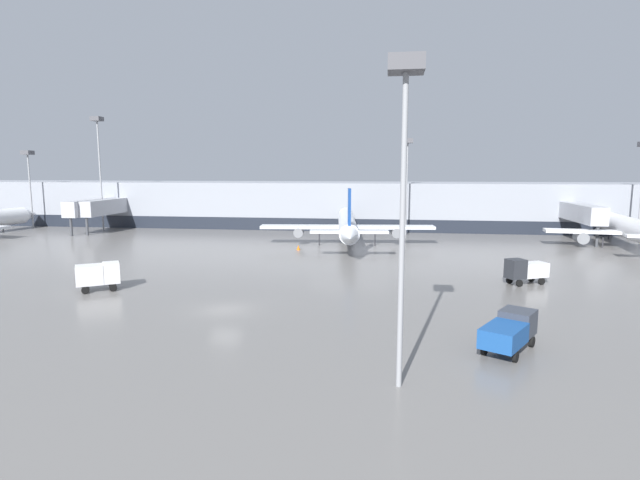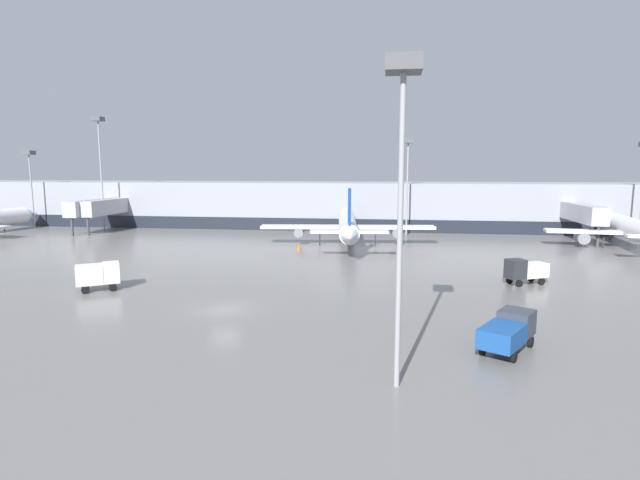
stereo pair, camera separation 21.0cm
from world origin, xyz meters
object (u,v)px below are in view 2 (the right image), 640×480
object	(u,v)px
service_truck_1	(508,330)
service_truck_2	(98,274)
parked_jet_2	(632,229)
apron_light_mast_3	(408,158)
apron_light_mast_2	(30,166)
apron_light_mast_4	(402,128)
apron_light_mast_6	(99,143)
service_truck_0	(525,270)
traffic_cone_1	(299,247)
parked_jet_0	(348,224)

from	to	relation	value
service_truck_1	service_truck_2	distance (m)	37.20
parked_jet_2	apron_light_mast_3	distance (m)	35.78
service_truck_2	apron_light_mast_2	bearing A→B (deg)	99.59
parked_jet_2	apron_light_mast_2	bearing A→B (deg)	89.89
apron_light_mast_3	apron_light_mast_4	bearing A→B (deg)	-91.99
service_truck_2	apron_light_mast_6	size ratio (longest dim) A/B	0.20
service_truck_0	apron_light_mast_6	world-z (taller)	apron_light_mast_6
apron_light_mast_4	service_truck_1	bearing A→B (deg)	41.80
service_truck_0	apron_light_mast_3	size ratio (longest dim) A/B	0.27
parked_jet_2	traffic_cone_1	size ratio (longest dim) A/B	50.31
service_truck_1	apron_light_mast_4	size ratio (longest dim) A/B	0.33
parked_jet_2	apron_light_mast_3	size ratio (longest dim) A/B	2.11
parked_jet_0	apron_light_mast_3	bearing A→B (deg)	-41.11
parked_jet_0	traffic_cone_1	xyz separation A→B (m)	(-6.58, -5.83, -2.89)
service_truck_1	service_truck_2	size ratio (longest dim) A/B	1.34
service_truck_0	service_truck_2	world-z (taller)	service_truck_2
apron_light_mast_4	apron_light_mast_6	distance (m)	83.29
apron_light_mast_3	parked_jet_2	bearing A→B (deg)	-18.35
parked_jet_2	apron_light_mast_3	xyz separation A→B (m)	(-32.44, 10.76, 10.58)
service_truck_2	traffic_cone_1	xyz separation A→B (m)	(14.63, 26.82, -1.25)
service_truck_2	traffic_cone_1	distance (m)	30.57
service_truck_0	apron_light_mast_6	xyz separation A→B (m)	(-68.19, 36.25, 14.99)
parked_jet_2	service_truck_0	distance (m)	34.23
apron_light_mast_4	apron_light_mast_6	xyz separation A→B (m)	(-55.05, 62.44, 2.83)
parked_jet_2	apron_light_mast_6	size ratio (longest dim) A/B	1.67
apron_light_mast_4	apron_light_mast_6	world-z (taller)	apron_light_mast_6
service_truck_2	apron_light_mast_4	bearing A→B (deg)	-64.90
parked_jet_0	service_truck_0	bearing A→B (deg)	-145.99
parked_jet_0	service_truck_2	distance (m)	38.97
apron_light_mast_6	apron_light_mast_2	bearing A→B (deg)	174.41
parked_jet_2	service_truck_2	world-z (taller)	parked_jet_2
service_truck_2	traffic_cone_1	size ratio (longest dim) A/B	6.01
parked_jet_0	service_truck_1	bearing A→B (deg)	-168.08
service_truck_2	apron_light_mast_3	distance (m)	56.43
service_truck_2	service_truck_1	bearing A→B (deg)	-50.59
service_truck_1	apron_light_mast_2	size ratio (longest dim) A/B	0.37
service_truck_1	service_truck_2	bearing A→B (deg)	103.22
apron_light_mast_2	apron_light_mast_3	world-z (taller)	apron_light_mast_3
parked_jet_0	service_truck_2	size ratio (longest dim) A/B	8.26
apron_light_mast_2	apron_light_mast_3	distance (m)	73.31
service_truck_1	apron_light_mast_3	bearing A→B (deg)	35.69
service_truck_0	apron_light_mast_4	bearing A→B (deg)	36.71
parked_jet_2	apron_light_mast_6	bearing A→B (deg)	89.80
service_truck_2	traffic_cone_1	bearing A→B (deg)	28.32
apron_light_mast_2	apron_light_mast_4	bearing A→B (deg)	-42.00
apron_light_mast_2	apron_light_mast_6	bearing A→B (deg)	-5.59
parked_jet_0	apron_light_mast_3	size ratio (longest dim) A/B	2.08
apron_light_mast_4	parked_jet_2	bearing A→B (deg)	56.71
service_truck_0	apron_light_mast_2	size ratio (longest dim) A/B	0.30
parked_jet_0	apron_light_mast_6	bearing A→B (deg)	69.63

